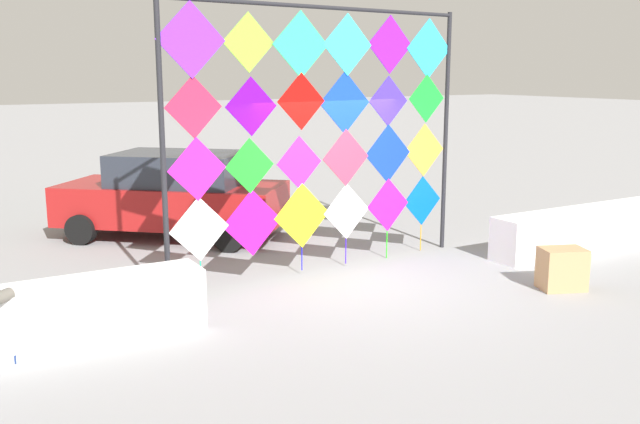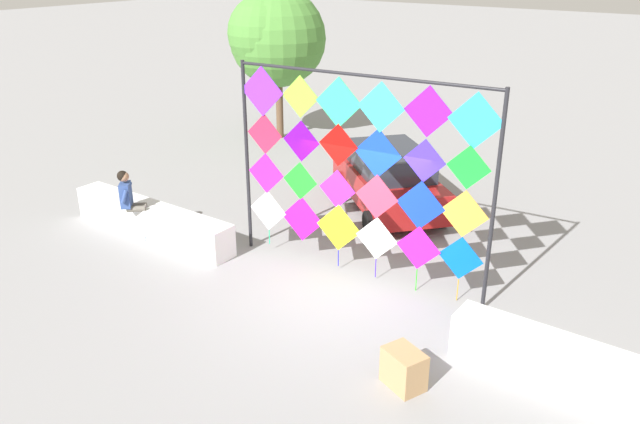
% 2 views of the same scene
% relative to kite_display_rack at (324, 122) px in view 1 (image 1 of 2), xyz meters
% --- Properties ---
extents(ground, '(120.00, 120.00, 0.00)m').
position_rel_kite_display_rack_xyz_m(ground, '(0.09, -0.83, -2.20)').
color(ground, gray).
extents(plaza_ledge_right, '(4.36, 0.59, 0.69)m').
position_rel_kite_display_rack_xyz_m(plaza_ledge_right, '(4.73, -1.06, -1.86)').
color(plaza_ledge_right, white).
rests_on(plaza_ledge_right, ground).
extents(kite_display_rack, '(4.98, 0.53, 3.84)m').
position_rel_kite_display_rack_xyz_m(kite_display_rack, '(0.00, 0.00, 0.00)').
color(kite_display_rack, '#232328').
rests_on(kite_display_rack, ground).
extents(parked_car, '(4.03, 3.83, 1.51)m').
position_rel_kite_display_rack_xyz_m(parked_car, '(-1.18, 3.23, -1.43)').
color(parked_car, maroon).
rests_on(parked_car, ground).
extents(cardboard_box_large, '(0.70, 0.60, 0.57)m').
position_rel_kite_display_rack_xyz_m(cardboard_box_large, '(2.34, -2.40, -1.92)').
color(cardboard_box_large, tan).
rests_on(cardboard_box_large, ground).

